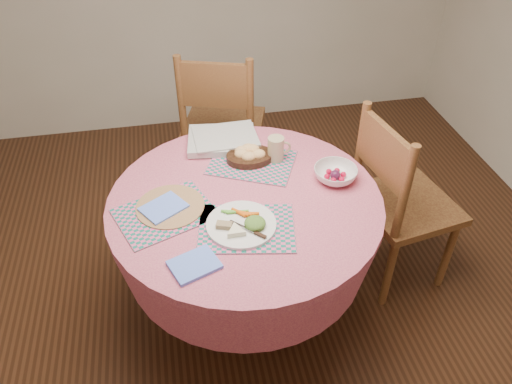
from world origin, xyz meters
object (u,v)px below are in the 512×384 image
Objects in this scene: dining_table at (246,230)px; bread_bowl at (249,154)px; fruit_bowl at (335,174)px; chair_back at (222,124)px; chair_right at (399,200)px; latte_mug at (276,149)px; wicker_trivet at (170,207)px; dinner_plate at (243,224)px.

bread_bowl reaches higher than dining_table.
fruit_bowl reaches higher than dining_table.
chair_back is (0.02, 0.99, -0.01)m from dining_table.
dining_table is 1.21× the size of chair_right.
latte_mug is at bearing 52.65° from dining_table.
fruit_bowl is (0.44, 0.06, 0.23)m from dining_table.
chair_right reaches higher than wicker_trivet.
chair_back reaches higher than latte_mug.
chair_right reaches higher than dining_table.
bread_bowl is at bearing 76.38° from dinner_plate.
chair_back is at bearing 31.50° from chair_right.
bread_bowl is at bearing 35.12° from wicker_trivet.
bread_bowl is (0.11, 0.47, 0.02)m from dinner_plate.
fruit_bowl is (0.41, -0.93, 0.23)m from chair_back.
chair_back is 0.74m from bread_bowl.
latte_mug reaches higher than dining_table.
dining_table is 4.20× the size of dinner_plate.
chair_back is (-0.79, 0.90, 0.01)m from chair_right.
dining_table is 0.99m from chair_back.
dining_table is at bearing -104.14° from bread_bowl.
dinner_plate is at bearing -118.55° from latte_mug.
bread_bowl is 1.89× the size of latte_mug.
dinner_plate is at bearing -32.46° from wicker_trivet.
dinner_plate is at bearing -103.62° from bread_bowl.
latte_mug is (0.13, -0.02, 0.03)m from bread_bowl.
chair_back is 8.68× the size of latte_mug.
latte_mug is (0.25, 0.45, 0.05)m from dinner_plate.
chair_right is at bearing 5.07° from fruit_bowl.
chair_right is 1.17m from wicker_trivet.
wicker_trivet is at bearing 87.88° from chair_back.
dinner_plate is (-0.86, -0.27, 0.23)m from chair_right.
dinner_plate reaches higher than wicker_trivet.
dining_table is 10.21× the size of latte_mug.
chair_back is at bearing 114.02° from fruit_bowl.
dining_table is at bearing 86.47° from chair_right.
chair_right is at bearing -16.00° from latte_mug.
dining_table is 4.13× the size of wicker_trivet.
latte_mug is 0.32m from fruit_bowl.
wicker_trivet is (-1.15, -0.09, 0.22)m from chair_right.
chair_right is 3.48× the size of dinner_plate.
chair_back reaches higher than wicker_trivet.
chair_right is at bearing 6.36° from dining_table.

